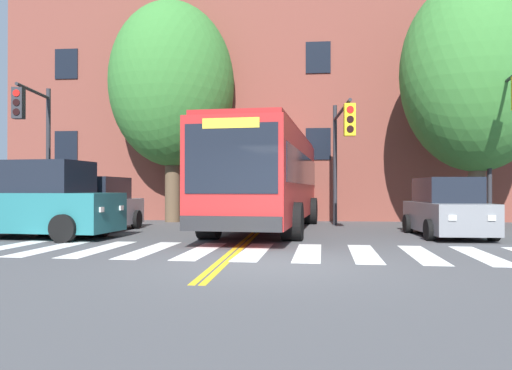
{
  "coord_description": "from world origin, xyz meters",
  "views": [
    {
      "loc": [
        0.59,
        -9.45,
        1.43
      ],
      "look_at": [
        -1.05,
        7.27,
        1.56
      ],
      "focal_mm": 35.0,
      "sensor_mm": 36.0,
      "label": 1
    }
  ],
  "objects": [
    {
      "name": "ground_plane",
      "position": [
        0.0,
        0.0,
        0.0
      ],
      "size": [
        120.0,
        120.0,
        0.0
      ],
      "primitive_type": "plane",
      "color": "#4C4C4F"
    },
    {
      "name": "crosswalk",
      "position": [
        0.67,
        1.82,
        0.0
      ],
      "size": [
        15.46,
        3.85,
        0.01
      ],
      "color": "white",
      "rests_on": "ground"
    },
    {
      "name": "lane_line_yellow_inner",
      "position": [
        -1.09,
        15.82,
        0.0
      ],
      "size": [
        0.12,
        36.0,
        0.01
      ],
      "primitive_type": "cube",
      "color": "gold",
      "rests_on": "ground"
    },
    {
      "name": "lane_line_yellow_outer",
      "position": [
        -0.93,
        15.82,
        0.0
      ],
      "size": [
        0.12,
        36.0,
        0.01
      ],
      "primitive_type": "cube",
      "color": "gold",
      "rests_on": "ground"
    },
    {
      "name": "city_bus",
      "position": [
        -0.62,
        8.25,
        1.85
      ],
      "size": [
        3.58,
        12.64,
        3.36
      ],
      "color": "#B22323",
      "rests_on": "ground"
    },
    {
      "name": "car_silver_near_lane",
      "position": [
        -6.38,
        6.53,
        0.83
      ],
      "size": [
        2.1,
        4.82,
        1.82
      ],
      "color": "#B7BABF",
      "rests_on": "ground"
    },
    {
      "name": "car_grey_far_lane",
      "position": [
        4.83,
        5.99,
        0.81
      ],
      "size": [
        2.05,
        4.06,
        1.77
      ],
      "color": "slate",
      "rests_on": "ground"
    },
    {
      "name": "car_tan_behind_bus",
      "position": [
        -0.52,
        17.03,
        0.81
      ],
      "size": [
        2.45,
        4.13,
        1.78
      ],
      "color": "tan",
      "rests_on": "ground"
    },
    {
      "name": "car_teal_cross_street",
      "position": [
        -7.15,
        4.37,
        1.06
      ],
      "size": [
        4.79,
        2.55,
        2.24
      ],
      "color": "#236B70",
      "rests_on": "ground"
    },
    {
      "name": "traffic_light_near_corner",
      "position": [
        7.02,
        7.66,
        3.56
      ],
      "size": [
        0.61,
        3.56,
        5.33
      ],
      "color": "#28282D",
      "rests_on": "ground"
    },
    {
      "name": "traffic_light_far_corner",
      "position": [
        -8.69,
        6.99,
        3.44
      ],
      "size": [
        0.53,
        2.62,
        5.12
      ],
      "color": "#28282D",
      "rests_on": "ground"
    },
    {
      "name": "traffic_light_overhead",
      "position": [
        1.87,
        8.44,
        3.15
      ],
      "size": [
        0.45,
        4.47,
        4.73
      ],
      "color": "#28282D",
      "rests_on": "ground"
    },
    {
      "name": "street_tree_curbside_large",
      "position": [
        6.88,
        9.56,
        5.62
      ],
      "size": [
        7.81,
        7.65,
        9.23
      ],
      "color": "brown",
      "rests_on": "ground"
    },
    {
      "name": "street_tree_curbside_small",
      "position": [
        -5.13,
        11.74,
        5.97
      ],
      "size": [
        7.32,
        7.22,
        9.59
      ],
      "color": "brown",
      "rests_on": "ground"
    },
    {
      "name": "building_facade",
      "position": [
        1.18,
        16.03,
        6.86
      ],
      "size": [
        29.16,
        6.63,
        13.71
      ],
      "color": "brown",
      "rests_on": "ground"
    }
  ]
}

